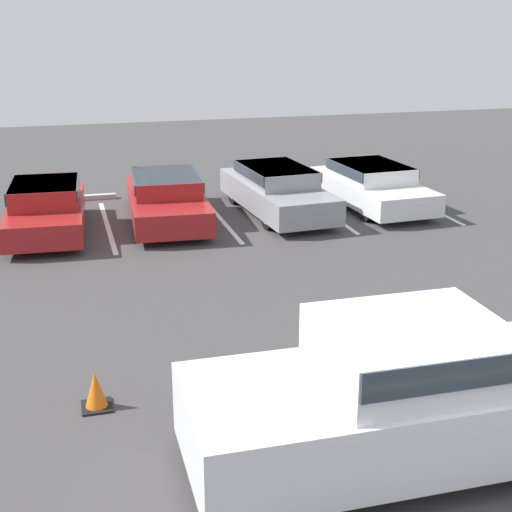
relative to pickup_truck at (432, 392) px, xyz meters
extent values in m
plane|color=#423F3F|center=(0.03, -0.25, -0.88)|extent=(60.00, 60.00, 0.00)
cube|color=white|center=(-2.92, 11.16, -0.88)|extent=(0.12, 4.80, 0.01)
cube|color=white|center=(0.00, 11.16, -0.88)|extent=(0.12, 4.80, 0.01)
cube|color=white|center=(2.91, 11.16, -0.88)|extent=(0.12, 4.80, 0.01)
cube|color=white|center=(5.83, 11.16, -0.88)|extent=(0.12, 4.80, 0.01)
cube|color=silver|center=(-0.01, 0.00, -0.17)|extent=(5.79, 2.04, 0.90)
cube|color=silver|center=(-0.30, 0.00, 0.58)|extent=(2.10, 1.84, 0.62)
cube|color=#2D3842|center=(-0.30, 0.00, 0.72)|extent=(2.06, 1.90, 0.34)
cylinder|color=black|center=(-1.74, 0.82, -0.45)|extent=(0.86, 0.34, 0.86)
cylinder|color=#ADADB2|center=(-1.74, 0.82, -0.45)|extent=(0.47, 0.36, 0.47)
cylinder|color=black|center=(-1.75, -0.78, -0.45)|extent=(0.86, 0.34, 0.86)
cylinder|color=#ADADB2|center=(-1.75, -0.78, -0.45)|extent=(0.47, 0.36, 0.47)
cube|color=maroon|center=(-4.36, 10.93, -0.41)|extent=(1.98, 4.32, 0.58)
cube|color=maroon|center=(-4.36, 11.01, 0.12)|extent=(1.66, 2.28, 0.49)
cube|color=#2D3842|center=(-4.36, 11.01, 0.22)|extent=(1.73, 2.24, 0.29)
cylinder|color=black|center=(-3.67, 9.66, -0.55)|extent=(0.24, 0.66, 0.65)
cylinder|color=#ADADB2|center=(-3.67, 9.66, -0.55)|extent=(0.23, 0.37, 0.36)
cylinder|color=black|center=(-5.19, 9.74, -0.55)|extent=(0.24, 0.66, 0.65)
cylinder|color=#ADADB2|center=(-5.19, 9.74, -0.55)|extent=(0.23, 0.37, 0.36)
cylinder|color=black|center=(-3.54, 12.11, -0.55)|extent=(0.24, 0.66, 0.65)
cylinder|color=#ADADB2|center=(-3.54, 12.11, -0.55)|extent=(0.23, 0.37, 0.36)
cylinder|color=black|center=(-5.05, 12.19, -0.55)|extent=(0.24, 0.66, 0.65)
cylinder|color=#ADADB2|center=(-5.05, 12.19, -0.55)|extent=(0.23, 0.37, 0.36)
cube|color=maroon|center=(-1.38, 11.23, -0.41)|extent=(2.14, 4.82, 0.60)
cube|color=maroon|center=(-1.37, 11.33, 0.12)|extent=(1.77, 2.55, 0.44)
cube|color=#2D3842|center=(-1.37, 11.33, 0.20)|extent=(1.84, 2.50, 0.26)
cylinder|color=black|center=(-0.68, 9.82, -0.57)|extent=(0.28, 0.64, 0.63)
cylinder|color=#ADADB2|center=(-0.68, 9.82, -0.57)|extent=(0.27, 0.36, 0.35)
cylinder|color=black|center=(-2.25, 9.92, -0.57)|extent=(0.28, 0.64, 0.63)
cylinder|color=#ADADB2|center=(-2.25, 9.92, -0.57)|extent=(0.27, 0.36, 0.35)
cylinder|color=black|center=(-0.51, 12.54, -0.57)|extent=(0.28, 0.64, 0.63)
cylinder|color=#ADADB2|center=(-0.51, 12.54, -0.57)|extent=(0.27, 0.36, 0.35)
cylinder|color=black|center=(-2.08, 12.65, -0.57)|extent=(0.28, 0.64, 0.63)
cylinder|color=#ADADB2|center=(-2.08, 12.65, -0.57)|extent=(0.27, 0.36, 0.35)
cube|color=gray|center=(1.59, 11.21, -0.38)|extent=(2.07, 4.84, 0.65)
cube|color=gray|center=(1.59, 11.31, 0.16)|extent=(1.70, 2.56, 0.44)
cube|color=#2D3842|center=(1.59, 11.31, 0.25)|extent=(1.77, 2.52, 0.26)
cylinder|color=black|center=(2.43, 9.90, -0.56)|extent=(0.28, 0.66, 0.65)
cylinder|color=#ADADB2|center=(2.43, 9.90, -0.56)|extent=(0.27, 0.37, 0.36)
cylinder|color=black|center=(0.95, 9.79, -0.56)|extent=(0.28, 0.66, 0.65)
cylinder|color=#ADADB2|center=(0.95, 9.79, -0.56)|extent=(0.27, 0.37, 0.36)
cylinder|color=black|center=(2.24, 12.63, -0.56)|extent=(0.28, 0.66, 0.65)
cylinder|color=#ADADB2|center=(2.24, 12.63, -0.56)|extent=(0.27, 0.37, 0.36)
cylinder|color=black|center=(0.76, 12.53, -0.56)|extent=(0.28, 0.66, 0.65)
cylinder|color=#ADADB2|center=(0.76, 12.53, -0.56)|extent=(0.27, 0.37, 0.36)
cube|color=silver|center=(4.33, 11.17, -0.41)|extent=(2.10, 4.56, 0.58)
cube|color=silver|center=(4.32, 11.26, 0.10)|extent=(1.75, 2.41, 0.43)
cube|color=#2D3842|center=(4.32, 11.26, 0.18)|extent=(1.82, 2.37, 0.26)
cylinder|color=black|center=(5.20, 9.92, -0.55)|extent=(0.25, 0.68, 0.67)
cylinder|color=#ADADB2|center=(5.20, 9.92, -0.55)|extent=(0.24, 0.38, 0.37)
cylinder|color=black|center=(3.60, 9.83, -0.55)|extent=(0.25, 0.68, 0.67)
cylinder|color=#ADADB2|center=(3.60, 9.83, -0.55)|extent=(0.24, 0.38, 0.37)
cylinder|color=black|center=(5.05, 12.51, -0.55)|extent=(0.25, 0.68, 0.67)
cylinder|color=#ADADB2|center=(5.05, 12.51, -0.55)|extent=(0.24, 0.38, 0.37)
cylinder|color=black|center=(3.45, 12.42, -0.55)|extent=(0.25, 0.68, 0.67)
cylinder|color=#ADADB2|center=(3.45, 12.42, -0.55)|extent=(0.24, 0.38, 0.37)
cube|color=black|center=(-3.76, 2.23, -0.87)|extent=(0.41, 0.41, 0.03)
cone|color=orange|center=(-3.76, 2.23, -0.61)|extent=(0.31, 0.31, 0.53)
cube|color=#B7B2A8|center=(-3.35, 14.08, -0.81)|extent=(1.80, 0.20, 0.14)
camera|label=1|loc=(-3.97, -6.54, 4.15)|focal=50.00mm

